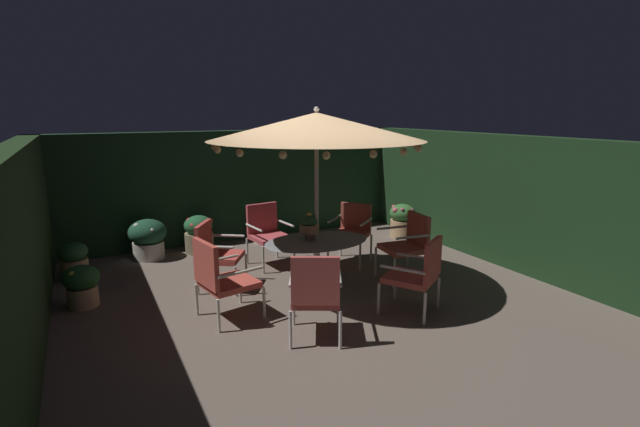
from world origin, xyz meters
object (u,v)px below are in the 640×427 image
centerpiece_planter (309,224)px  potted_plant_back_center (74,260)px  patio_chair_north (267,230)px  potted_plant_left_near (199,233)px  potted_plant_right_far (402,219)px  potted_plant_left_far (82,284)px  potted_plant_back_right (148,238)px  patio_dining_table (317,253)px  patio_chair_west (352,229)px  potted_plant_front_corner (263,225)px  patio_chair_southwest (408,242)px  patio_chair_southeast (316,291)px  patio_chair_northeast (215,250)px  patio_umbrella (316,127)px  patio_chair_east (220,276)px  patio_chair_south (418,272)px

centerpiece_planter → potted_plant_back_center: 3.62m
patio_chair_north → potted_plant_back_center: (-2.82, 0.66, -0.27)m
potted_plant_back_center → potted_plant_left_near: 2.05m
potted_plant_right_far → potted_plant_left_near: (-3.85, 0.82, -0.01)m
potted_plant_left_far → patio_chair_north: bearing=10.6°
potted_plant_left_near → potted_plant_back_right: bearing=178.3°
patio_dining_table → patio_chair_west: bearing=38.9°
patio_chair_west → potted_plant_front_corner: bearing=117.2°
patio_chair_southwest → potted_plant_front_corner: bearing=113.2°
centerpiece_planter → patio_chair_southeast: bearing=-113.7°
patio_chair_southeast → potted_plant_back_right: (-1.21, 3.92, -0.21)m
patio_chair_west → potted_plant_left_far: (-4.04, 0.02, -0.26)m
patio_chair_northeast → patio_chair_southeast: 2.14m
patio_dining_table → potted_plant_back_right: bearing=125.5°
patio_chair_northeast → patio_umbrella: bearing=-32.7°
patio_chair_northeast → potted_plant_right_far: (4.04, 1.01, -0.20)m
potted_plant_right_far → patio_umbrella: bearing=-147.7°
patio_chair_southeast → patio_dining_table: bearing=62.5°
centerpiece_planter → potted_plant_left_far: bearing=163.5°
patio_chair_southeast → potted_plant_front_corner: patio_chair_southeast is taller
centerpiece_planter → potted_plant_back_right: bearing=125.3°
patio_chair_west → potted_plant_back_right: 3.47m
patio_chair_east → potted_plant_right_far: 4.74m
patio_umbrella → patio_chair_south: (0.78, -1.22, -1.73)m
patio_chair_north → potted_plant_back_right: (-1.70, 1.20, -0.20)m
patio_chair_north → potted_plant_back_right: 2.09m
patio_chair_west → potted_plant_back_right: bearing=150.0°
potted_plant_front_corner → potted_plant_back_center: 3.26m
patio_chair_west → potted_plant_front_corner: size_ratio=1.55×
patio_chair_east → potted_plant_back_center: patio_chair_east is taller
potted_plant_left_far → potted_plant_left_near: bearing=41.7°
patio_chair_south → patio_chair_southwest: bearing=58.0°
patio_chair_west → potted_plant_back_center: 4.30m
potted_plant_back_right → potted_plant_back_center: bearing=-154.2°
patio_umbrella → patio_chair_northeast: patio_umbrella is taller
patio_chair_east → patio_chair_north: bearing=53.9°
potted_plant_left_far → potted_plant_left_near: 2.54m
centerpiece_planter → potted_plant_right_far: centerpiece_planter is taller
potted_plant_back_center → potted_plant_left_near: potted_plant_left_near is taller
centerpiece_planter → patio_chair_east: size_ratio=0.37×
centerpiece_planter → patio_chair_north: size_ratio=0.38×
patio_umbrella → patio_chair_southeast: size_ratio=2.79×
patio_chair_southeast → patio_chair_west: 2.83m
potted_plant_back_right → potted_plant_front_corner: (2.09, 0.04, -0.03)m
patio_chair_east → patio_chair_southwest: 2.87m
potted_plant_right_far → patio_chair_southeast: bearing=-138.6°
patio_umbrella → potted_plant_back_center: bearing=145.1°
patio_chair_southeast → patio_chair_west: patio_chair_southeast is taller
potted_plant_back_right → potted_plant_right_far: bearing=-10.2°
centerpiece_planter → potted_plant_left_near: 2.77m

